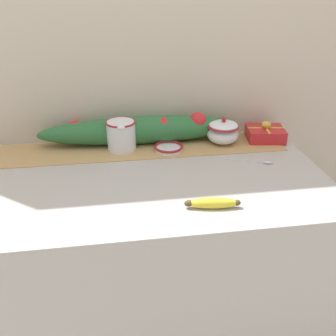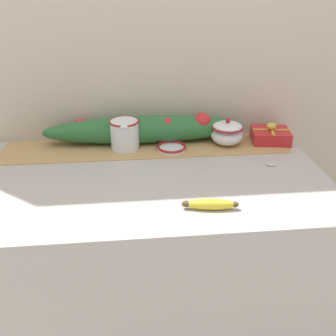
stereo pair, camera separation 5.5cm
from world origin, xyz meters
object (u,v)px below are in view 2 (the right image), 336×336
small_dish (172,148)px  gift_box (270,135)px  sugar_bowl (227,133)px  spoon (266,164)px  banana (210,204)px  cream_pitcher (125,133)px

small_dish → gift_box: (0.43, 0.05, 0.02)m
sugar_bowl → spoon: size_ratio=0.78×
banana → spoon: banana is taller
small_dish → cream_pitcher: bearing=168.0°
spoon → small_dish: bearing=175.1°
cream_pitcher → banana: 0.55m
gift_box → spoon: bearing=-112.3°
cream_pitcher → sugar_bowl: cream_pitcher is taller
small_dish → gift_box: bearing=6.4°
gift_box → cream_pitcher: bearing=-179.2°
sugar_bowl → gift_box: bearing=2.9°
banana → gift_box: (0.36, 0.49, 0.01)m
sugar_bowl → gift_box: size_ratio=0.77×
spoon → sugar_bowl: bearing=138.2°
small_dish → banana: size_ratio=0.68×
small_dish → spoon: small_dish is taller
spoon → banana: bearing=-114.0°
small_dish → spoon: (0.35, -0.17, -0.01)m
gift_box → small_dish: bearing=-173.6°
banana → sugar_bowl: bearing=70.8°
spoon → gift_box: gift_box is taller
cream_pitcher → banana: cream_pitcher is taller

